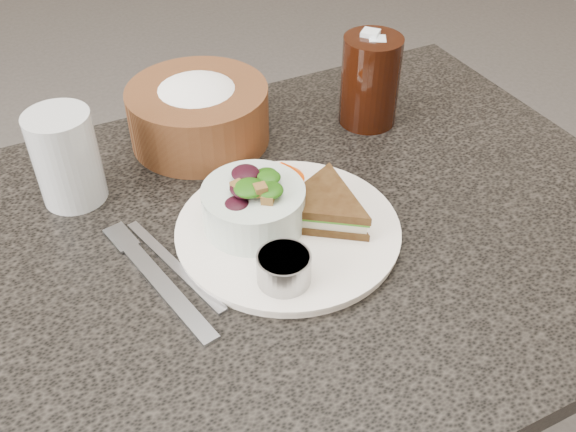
% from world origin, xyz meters
% --- Properties ---
extents(dining_table, '(1.00, 0.70, 0.75)m').
position_xyz_m(dining_table, '(0.00, 0.00, 0.38)').
color(dining_table, black).
rests_on(dining_table, floor).
extents(dinner_plate, '(0.28, 0.28, 0.01)m').
position_xyz_m(dinner_plate, '(0.01, -0.01, 0.76)').
color(dinner_plate, white).
rests_on(dinner_plate, dining_table).
extents(sandwich, '(0.20, 0.20, 0.04)m').
position_xyz_m(sandwich, '(0.06, -0.02, 0.78)').
color(sandwich, '#483218').
rests_on(sandwich, dinner_plate).
extents(salad_bowl, '(0.17, 0.17, 0.07)m').
position_xyz_m(salad_bowl, '(-0.02, 0.01, 0.80)').
color(salad_bowl, silver).
rests_on(salad_bowl, dinner_plate).
extents(dressing_ramekin, '(0.08, 0.08, 0.04)m').
position_xyz_m(dressing_ramekin, '(-0.03, -0.09, 0.78)').
color(dressing_ramekin, gray).
rests_on(dressing_ramekin, dinner_plate).
extents(orange_wedge, '(0.09, 0.09, 0.03)m').
position_xyz_m(orange_wedge, '(0.05, 0.08, 0.78)').
color(orange_wedge, '#FF4A00').
rests_on(orange_wedge, dinner_plate).
extents(fork, '(0.06, 0.21, 0.01)m').
position_xyz_m(fork, '(-0.16, -0.03, 0.75)').
color(fork, '#989DA5').
rests_on(fork, dining_table).
extents(knife, '(0.06, 0.19, 0.00)m').
position_xyz_m(knife, '(-0.13, -0.00, 0.75)').
color(knife, '#A6A9B3').
rests_on(knife, dining_table).
extents(bread_basket, '(0.26, 0.26, 0.12)m').
position_xyz_m(bread_basket, '(-0.01, 0.24, 0.81)').
color(bread_basket, brown).
rests_on(bread_basket, dining_table).
extents(cola_glass, '(0.11, 0.11, 0.15)m').
position_xyz_m(cola_glass, '(0.24, 0.18, 0.82)').
color(cola_glass, black).
rests_on(cola_glass, dining_table).
extents(water_glass, '(0.10, 0.10, 0.13)m').
position_xyz_m(water_glass, '(-0.21, 0.18, 0.81)').
color(water_glass, '#B3BABE').
rests_on(water_glass, dining_table).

